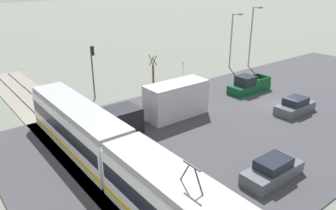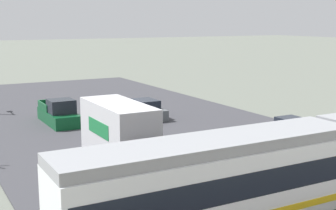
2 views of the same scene
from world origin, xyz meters
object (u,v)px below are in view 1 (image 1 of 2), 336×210
object	(u,v)px
light_rail_tram	(121,161)
sedan_car_1	(273,170)
box_truck	(164,104)
sedan_car_0	(295,106)
street_lamp_near_crossing	(232,37)
no_parking_sign	(183,69)
street_tree	(153,73)
pickup_truck	(249,85)
traffic_light_pole	(93,66)
street_lamp_mid_block	(252,33)

from	to	relation	value
light_rail_tram	sedan_car_1	xyz separation A→B (m)	(-5.39, -7.85, -1.03)
box_truck	sedan_car_1	bearing A→B (deg)	179.17
sedan_car_0	box_truck	bearing A→B (deg)	-120.26
box_truck	street_lamp_near_crossing	xyz separation A→B (m)	(8.90, -18.68, 2.77)
sedan_car_0	no_parking_sign	size ratio (longest dim) A/B	1.91
sedan_car_0	street_tree	size ratio (longest dim) A/B	1.10
pickup_truck	sedan_car_0	distance (m)	6.71
traffic_light_pole	street_lamp_mid_block	world-z (taller)	street_lamp_mid_block
box_truck	no_parking_sign	world-z (taller)	box_truck
light_rail_tram	no_parking_sign	distance (m)	22.91
light_rail_tram	sedan_car_1	world-z (taller)	light_rail_tram
street_tree	no_parking_sign	distance (m)	4.82
light_rail_tram	street_lamp_near_crossing	xyz separation A→B (m)	(15.06, -26.70, 2.62)
pickup_truck	street_tree	world-z (taller)	street_tree
sedan_car_0	no_parking_sign	bearing A→B (deg)	-175.21
sedan_car_1	street_lamp_near_crossing	distance (m)	28.05
traffic_light_pole	street_lamp_near_crossing	bearing A→B (deg)	-90.06
traffic_light_pole	street_lamp_mid_block	xyz separation A→B (m)	(-1.38, -23.53, 1.14)
no_parking_sign	street_lamp_mid_block	bearing A→B (deg)	-95.15
box_truck	no_parking_sign	xyz separation A→B (m)	(8.59, -9.50, -0.20)
pickup_truck	street_tree	xyz separation A→B (m)	(7.98, 7.35, 0.94)
street_tree	street_lamp_mid_block	xyz separation A→B (m)	(-0.74, -16.43, 3.00)
street_lamp_near_crossing	no_parking_sign	distance (m)	9.65
street_lamp_near_crossing	no_parking_sign	world-z (taller)	street_lamp_near_crossing
pickup_truck	traffic_light_pole	distance (m)	17.05
light_rail_tram	sedan_car_0	bearing A→B (deg)	-90.33
box_truck	street_lamp_near_crossing	world-z (taller)	street_lamp_near_crossing
box_truck	street_tree	bearing A→B (deg)	-29.64
box_truck	sedan_car_1	size ratio (longest dim) A/B	2.27
light_rail_tram	pickup_truck	world-z (taller)	light_rail_tram
no_parking_sign	light_rail_tram	bearing A→B (deg)	130.09
sedan_car_0	street_lamp_near_crossing	world-z (taller)	street_lamp_near_crossing
pickup_truck	sedan_car_1	distance (m)	17.04
no_parking_sign	sedan_car_0	bearing A→B (deg)	-175.21
box_truck	street_tree	distance (m)	9.53
box_truck	traffic_light_pole	bearing A→B (deg)	14.96
street_lamp_near_crossing	street_lamp_mid_block	distance (m)	2.85
street_tree	street_lamp_near_crossing	bearing A→B (deg)	-87.48
light_rail_tram	traffic_light_pole	distance (m)	16.22
street_lamp_near_crossing	pickup_truck	bearing A→B (deg)	142.38
traffic_light_pole	street_tree	distance (m)	7.37
box_truck	street_lamp_mid_block	xyz separation A→B (m)	(7.54, -21.15, 3.20)
street_lamp_mid_block	no_parking_sign	distance (m)	12.17
box_truck	street_tree	world-z (taller)	street_tree
traffic_light_pole	street_lamp_near_crossing	world-z (taller)	street_lamp_near_crossing
no_parking_sign	sedan_car_1	bearing A→B (deg)	154.35
street_tree	traffic_light_pole	bearing A→B (deg)	84.88
pickup_truck	no_parking_sign	xyz separation A→B (m)	(8.28, 2.56, 0.55)
traffic_light_pole	street_tree	bearing A→B (deg)	-95.12
traffic_light_pole	street_lamp_mid_block	size ratio (longest dim) A/B	0.68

